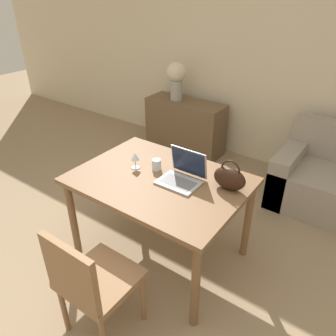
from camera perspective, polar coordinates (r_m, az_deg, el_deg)
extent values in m
plane|color=#997F60|center=(2.68, -10.16, -22.06)|extent=(14.00, 14.00, 0.00)
cube|color=beige|center=(4.15, 17.65, 18.33)|extent=(10.00, 0.06, 2.70)
cube|color=brown|center=(2.52, -1.48, -2.23)|extent=(1.31, 0.95, 0.04)
cylinder|color=brown|center=(2.86, -16.20, -8.58)|extent=(0.06, 0.06, 0.73)
cylinder|color=brown|center=(2.26, 4.80, -19.95)|extent=(0.06, 0.06, 0.73)
cylinder|color=brown|center=(3.32, -5.33, -1.56)|extent=(0.06, 0.06, 0.73)
cylinder|color=brown|center=(2.82, 13.71, -8.89)|extent=(0.06, 0.06, 0.73)
cube|color=olive|center=(2.23, -11.68, -18.41)|extent=(0.44, 0.44, 0.05)
cube|color=olive|center=(1.99, -16.68, -17.21)|extent=(0.42, 0.04, 0.41)
cylinder|color=olive|center=(2.58, -11.03, -17.58)|extent=(0.04, 0.04, 0.42)
cylinder|color=olive|center=(2.41, -4.38, -21.66)|extent=(0.04, 0.04, 0.42)
cylinder|color=olive|center=(2.45, -17.67, -22.34)|extent=(0.04, 0.04, 0.42)
cube|color=gray|center=(3.80, 20.13, -0.52)|extent=(0.20, 0.83, 0.56)
cube|color=brown|center=(4.53, 2.99, 7.30)|extent=(1.07, 0.40, 0.70)
cube|color=#ADADB2|center=(2.45, 1.85, -2.60)|extent=(0.31, 0.22, 0.02)
cube|color=slate|center=(2.44, 1.78, -2.48)|extent=(0.26, 0.15, 0.00)
cube|color=#ADADB2|center=(2.49, 3.66, 1.07)|extent=(0.31, 0.04, 0.22)
cube|color=#19233D|center=(2.48, 3.57, 1.02)|extent=(0.28, 0.04, 0.20)
cylinder|color=silver|center=(2.61, -2.02, 0.62)|extent=(0.08, 0.08, 0.09)
cylinder|color=silver|center=(2.66, -5.67, 0.09)|extent=(0.07, 0.07, 0.01)
cylinder|color=silver|center=(2.65, -5.71, 0.80)|extent=(0.01, 0.01, 0.07)
cone|color=silver|center=(2.62, -5.78, 2.04)|extent=(0.07, 0.07, 0.06)
ellipsoid|color=black|center=(2.39, 10.66, -1.82)|extent=(0.24, 0.12, 0.17)
torus|color=black|center=(2.35, 10.83, -0.30)|extent=(0.15, 0.01, 0.15)
cylinder|color=#9E998E|center=(4.42, 1.44, 13.48)|extent=(0.16, 0.16, 0.27)
sphere|color=#3D6B38|center=(4.37, 1.47, 15.74)|extent=(0.19, 0.19, 0.19)
sphere|color=beige|center=(4.36, 1.48, 16.39)|extent=(0.26, 0.26, 0.26)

